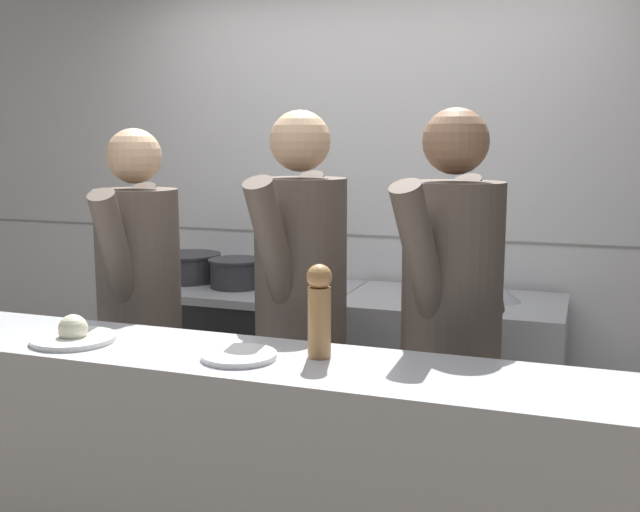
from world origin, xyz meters
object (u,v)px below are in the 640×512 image
oven_range (247,371)px  sauce_pot (236,272)px  plated_dish_dessert (239,356)px  chef_sous (301,313)px  plated_dish_appetiser (73,335)px  chef_line (451,328)px  stock_pot (188,266)px  pepper_mill (319,309)px  chef_head_cook (140,310)px  chefs_knife (441,301)px  mixing_bowl_steel (498,292)px  braising_pot (303,275)px

oven_range → sauce_pot: (-0.03, -0.05, 0.53)m
plated_dish_dessert → chef_sous: 0.68m
plated_dish_appetiser → chef_line: bearing=29.4°
sauce_pot → chef_line: 1.43m
oven_range → chef_line: size_ratio=0.63×
stock_pot → pepper_mill: 1.83m
stock_pot → chef_head_cook: chef_head_cook is taller
sauce_pot → plated_dish_dessert: 1.54m
plated_dish_dessert → chef_sous: bearing=95.1°
sauce_pot → stock_pot: bearing=167.8°
chefs_knife → oven_range: bearing=175.3°
stock_pot → mixing_bowl_steel: (1.61, 0.02, -0.03)m
stock_pot → braising_pot: bearing=-5.1°
chefs_knife → chef_sous: (-0.43, -0.67, 0.06)m
chefs_knife → chef_sous: bearing=-122.8°
stock_pot → chef_line: size_ratio=0.20×
stock_pot → chef_line: 1.74m
pepper_mill → chef_sous: size_ratio=0.16×
plated_dish_appetiser → plated_dish_dessert: bearing=0.8°
plated_dish_dessert → mixing_bowl_steel: bearing=67.3°
plated_dish_appetiser → plated_dish_dessert: 0.60m
stock_pot → pepper_mill: size_ratio=1.20×
oven_range → chef_head_cook: bearing=-98.1°
sauce_pot → plated_dish_appetiser: plated_dish_appetiser is taller
mixing_bowl_steel → oven_range: bearing=-178.5°
stock_pot → mixing_bowl_steel: bearing=0.6°
braising_pot → sauce_pot: bearing=-178.7°
oven_range → mixing_bowl_steel: size_ratio=5.36×
chef_line → sauce_pot: bearing=166.8°
oven_range → sauce_pot: bearing=-115.9°
sauce_pot → chef_head_cook: (-0.09, -0.74, -0.04)m
oven_range → plated_dish_dessert: bearing=-65.2°
chefs_knife → plated_dish_dessert: plated_dish_dessert is taller
stock_pot → chef_line: (1.54, -0.81, -0.01)m
stock_pot → plated_dish_dessert: stock_pot is taller
chef_head_cook → chef_line: 1.31m
plated_dish_appetiser → chef_sous: size_ratio=0.16×
sauce_pot → chef_head_cook: size_ratio=0.16×
sauce_pot → chefs_knife: 1.06m
braising_pot → chef_head_cook: 0.87m
sauce_pot → chef_head_cook: 0.74m
plated_dish_appetiser → chef_head_cook: size_ratio=0.16×
sauce_pot → plated_dish_dessert: bearing=-63.5°
sauce_pot → plated_dish_appetiser: size_ratio=1.01×
braising_pot → chefs_knife: braising_pot is taller
oven_range → stock_pot: bearing=177.3°
mixing_bowl_steel → chef_head_cook: chef_head_cook is taller
chef_sous → plated_dish_appetiser: bearing=-123.6°
plated_dish_appetiser → oven_range: bearing=92.3°
chefs_knife → chef_line: chef_line is taller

